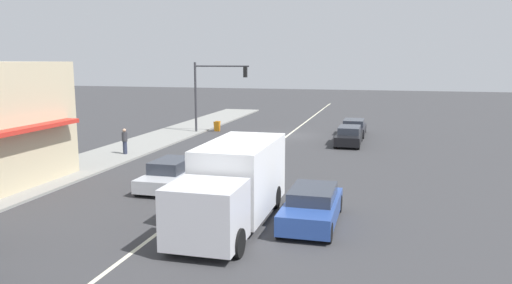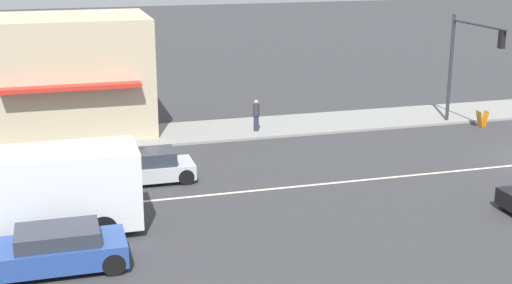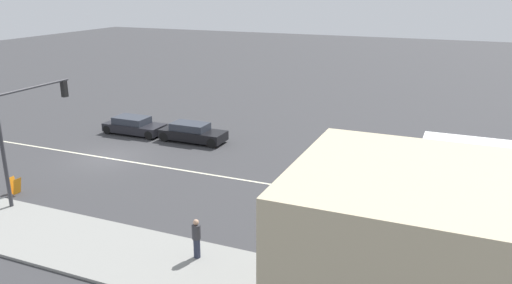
# 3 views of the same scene
# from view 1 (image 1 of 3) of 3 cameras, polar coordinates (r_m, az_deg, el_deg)

# --- Properties ---
(ground_plane) EXTENTS (160.00, 160.00, 0.00)m
(ground_plane) POSITION_cam_1_polar(r_m,az_deg,el_deg) (22.56, -5.21, -5.88)
(ground_plane) COLOR #38383A
(sidewalk_right) EXTENTS (4.00, 73.00, 0.12)m
(sidewalk_right) POSITION_cam_1_polar(r_m,az_deg,el_deg) (26.53, -24.26, -4.23)
(sidewalk_right) COLOR gray
(sidewalk_right) RESTS_ON ground
(lane_marking_center) EXTENTS (0.16, 60.00, 0.01)m
(lane_marking_center) POSITION_cam_1_polar(r_m,az_deg,el_deg) (39.61, 3.67, 0.78)
(lane_marking_center) COLOR beige
(lane_marking_center) RESTS_ON ground
(traffic_signal_main) EXTENTS (4.59, 0.34, 5.60)m
(traffic_signal_main) POSITION_cam_1_polar(r_m,az_deg,el_deg) (40.32, -5.04, 6.48)
(traffic_signal_main) COLOR #333338
(traffic_signal_main) RESTS_ON sidewalk_right
(pedestrian) EXTENTS (0.34, 0.34, 1.60)m
(pedestrian) POSITION_cam_1_polar(r_m,az_deg,el_deg) (32.02, -14.77, 0.15)
(pedestrian) COLOR #282D42
(pedestrian) RESTS_ON sidewalk_right
(warning_aframe_sign) EXTENTS (0.45, 0.53, 0.84)m
(warning_aframe_sign) POSITION_cam_1_polar(r_m,az_deg,el_deg) (41.82, -4.47, 1.81)
(warning_aframe_sign) COLOR orange
(warning_aframe_sign) RESTS_ON ground
(delivery_truck) EXTENTS (2.44, 7.50, 2.87)m
(delivery_truck) POSITION_cam_1_polar(r_m,az_deg,el_deg) (18.28, -2.54, -4.75)
(delivery_truck) COLOR silver
(delivery_truck) RESTS_ON ground
(sedan_dark) EXTENTS (1.84, 4.32, 1.22)m
(sedan_dark) POSITION_cam_1_polar(r_m,az_deg,el_deg) (40.44, 11.09, 1.64)
(sedan_dark) COLOR black
(sedan_dark) RESTS_ON ground
(sedan_silver) EXTENTS (1.73, 4.21, 1.30)m
(sedan_silver) POSITION_cam_1_polar(r_m,az_deg,el_deg) (23.75, -9.76, -3.67)
(sedan_silver) COLOR #B7BABF
(sedan_silver) RESTS_ON ground
(coupe_blue) EXTENTS (1.86, 4.36, 1.31)m
(coupe_blue) POSITION_cam_1_polar(r_m,az_deg,el_deg) (18.43, 6.42, -7.34)
(coupe_blue) COLOR #284793
(coupe_blue) RESTS_ON ground
(suv_black) EXTENTS (1.72, 4.47, 1.27)m
(suv_black) POSITION_cam_1_polar(r_m,az_deg,el_deg) (35.75, 10.58, 0.69)
(suv_black) COLOR black
(suv_black) RESTS_ON ground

